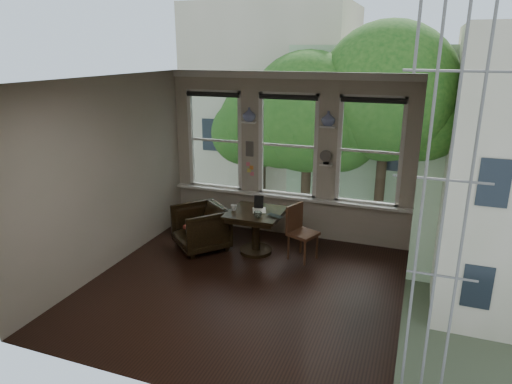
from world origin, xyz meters
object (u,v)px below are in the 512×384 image
at_px(table, 256,232).
at_px(mug, 234,208).
at_px(laptop, 273,217).
at_px(armchair_left, 201,228).
at_px(side_chair_right, 303,233).

bearing_deg(table, mug, -167.62).
bearing_deg(laptop, table, 178.19).
bearing_deg(mug, armchair_left, -170.16).
bearing_deg(mug, table, 12.38).
bearing_deg(armchair_left, side_chair_right, 47.65).
bearing_deg(table, armchair_left, -169.17).
relative_size(armchair_left, side_chair_right, 0.93).
height_order(armchair_left, laptop, armchair_left).
bearing_deg(table, side_chair_right, 1.74).
distance_m(side_chair_right, mug, 1.25).
bearing_deg(laptop, armchair_left, -156.31).
bearing_deg(armchair_left, table, 51.83).
relative_size(side_chair_right, mug, 8.77).
xyz_separation_m(side_chair_right, laptop, (-0.46, -0.20, 0.30)).
relative_size(table, side_chair_right, 0.98).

